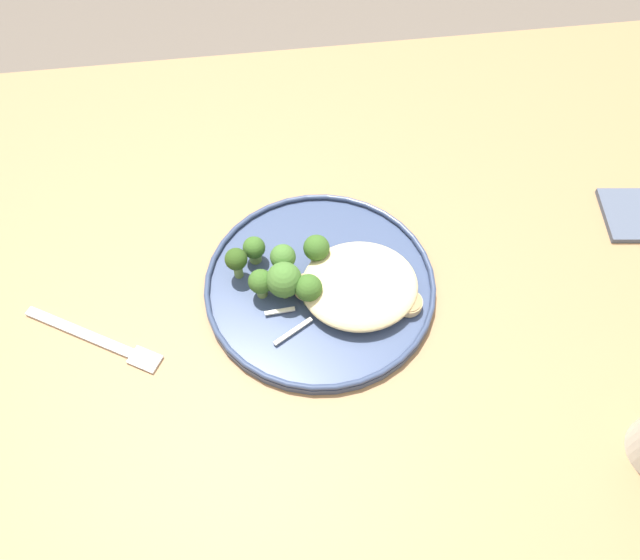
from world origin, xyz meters
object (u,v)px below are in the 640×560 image
object	(u,v)px
broccoli_floret_rear_charred	(254,249)
broccoli_floret_split_head	(313,288)
seared_scallop_rear_pale	(345,269)
seared_scallop_tilted_round	(382,265)
dinner_fork	(97,340)
broccoli_floret_beside_noodles	(316,249)
broccoli_floret_small_sprig	(261,282)
broccoli_floret_right_tilted	(236,260)
seared_scallop_right_edge	(409,303)
seared_scallop_center_golden	(373,278)
seared_scallop_on_noodles	(346,297)
broccoli_floret_front_edge	(284,280)
broccoli_floret_left_leaning	(283,258)
dinner_plate	(320,285)
seared_scallop_left_edge	(309,286)
seared_scallop_tiny_bay	(391,293)

from	to	relation	value
broccoli_floret_rear_charred	broccoli_floret_split_head	distance (m)	0.10
seared_scallop_rear_pale	broccoli_floret_split_head	bearing A→B (deg)	-142.05
seared_scallop_tilted_round	dinner_fork	distance (m)	0.36
broccoli_floret_beside_noodles	broccoli_floret_small_sprig	xyz separation A→B (m)	(-0.07, -0.04, -0.01)
broccoli_floret_split_head	broccoli_floret_right_tilted	distance (m)	0.10
seared_scallop_right_edge	broccoli_floret_rear_charred	bearing A→B (deg)	151.86
seared_scallop_center_golden	dinner_fork	world-z (taller)	seared_scallop_center_golden
seared_scallop_rear_pale	broccoli_floret_right_tilted	distance (m)	0.14
broccoli_floret_split_head	seared_scallop_on_noodles	bearing A→B (deg)	-8.27
broccoli_floret_front_edge	broccoli_floret_small_sprig	distance (m)	0.03
seared_scallop_rear_pale	dinner_fork	size ratio (longest dim) A/B	0.18
seared_scallop_center_golden	broccoli_floret_left_leaning	bearing A→B (deg)	164.87
broccoli_floret_small_sprig	broccoli_floret_beside_noodles	bearing A→B (deg)	26.85
seared_scallop_right_edge	broccoli_floret_rear_charred	size ratio (longest dim) A/B	0.84
seared_scallop_on_noodles	dinner_fork	world-z (taller)	seared_scallop_on_noodles
dinner_plate	seared_scallop_on_noodles	bearing A→B (deg)	-46.94
broccoli_floret_beside_noodles	dinner_fork	distance (m)	0.29
broccoli_floret_beside_noodles	broccoli_floret_right_tilted	bearing A→B (deg)	-177.58
dinner_fork	broccoli_floret_split_head	bearing A→B (deg)	3.18
broccoli_floret_split_head	dinner_fork	world-z (taller)	broccoli_floret_split_head
broccoli_floret_split_head	broccoli_floret_beside_noodles	size ratio (longest dim) A/B	0.95
seared_scallop_rear_pale	dinner_fork	distance (m)	0.31
broccoli_floret_left_leaning	dinner_plate	bearing A→B (deg)	-27.90
broccoli_floret_small_sprig	seared_scallop_center_golden	bearing A→B (deg)	-0.50
seared_scallop_on_noodles	seared_scallop_left_edge	distance (m)	0.05
seared_scallop_left_edge	broccoli_floret_front_edge	xyz separation A→B (m)	(-0.03, -0.00, 0.02)
seared_scallop_on_noodles	broccoli_floret_split_head	size ratio (longest dim) A/B	0.69
broccoli_floret_rear_charred	seared_scallop_center_golden	bearing A→B (deg)	-21.15
broccoli_floret_front_edge	broccoli_floret_small_sprig	bearing A→B (deg)	169.93
seared_scallop_rear_pale	broccoli_floret_rear_charred	bearing A→B (deg)	161.00
seared_scallop_center_golden	broccoli_floret_front_edge	distance (m)	0.11
seared_scallop_rear_pale	broccoli_floret_front_edge	size ratio (longest dim) A/B	0.54
broccoli_floret_beside_noodles	seared_scallop_center_golden	bearing A→B (deg)	-30.14
seared_scallop_center_golden	broccoli_floret_beside_noodles	xyz separation A→B (m)	(-0.07, 0.04, 0.02)
broccoli_floret_split_head	dinner_fork	xyz separation A→B (m)	(-0.26, -0.01, -0.04)
seared_scallop_on_noodles	broccoli_floret_split_head	world-z (taller)	broccoli_floret_split_head
seared_scallop_center_golden	seared_scallop_left_edge	size ratio (longest dim) A/B	0.79
broccoli_floret_rear_charred	dinner_fork	world-z (taller)	broccoli_floret_rear_charred
dinner_plate	broccoli_floret_front_edge	distance (m)	0.06
seared_scallop_tiny_bay	dinner_fork	distance (m)	0.36
broccoli_floret_rear_charred	broccoli_floret_front_edge	xyz separation A→B (m)	(0.03, -0.06, 0.01)
seared_scallop_right_edge	broccoli_floret_rear_charred	xyz separation A→B (m)	(-0.18, 0.10, 0.01)
dinner_plate	seared_scallop_tiny_bay	bearing A→B (deg)	-20.75
seared_scallop_center_golden	broccoli_floret_beside_noodles	size ratio (longest dim) A/B	0.53
broccoli_floret_rear_charred	broccoli_floret_front_edge	distance (m)	0.07
broccoli_floret_left_leaning	broccoli_floret_small_sprig	size ratio (longest dim) A/B	1.16
seared_scallop_on_noodles	dinner_plate	bearing A→B (deg)	133.06
dinner_plate	seared_scallop_center_golden	bearing A→B (deg)	-5.69
dinner_plate	seared_scallop_left_edge	size ratio (longest dim) A/B	8.44
broccoli_floret_left_leaning	broccoli_floret_beside_noodles	distance (m)	0.04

